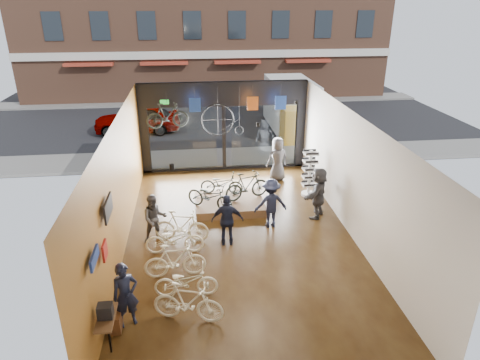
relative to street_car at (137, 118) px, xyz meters
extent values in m
cube|color=black|center=(4.32, -12.00, -0.81)|extent=(7.00, 12.00, 0.04)
cube|color=black|center=(4.32, -12.00, 3.03)|extent=(7.00, 12.00, 0.04)
cube|color=#B26F30|center=(0.80, -12.00, 1.11)|extent=(0.04, 12.00, 3.80)
cube|color=beige|center=(7.84, -12.00, 1.11)|extent=(0.04, 12.00, 3.80)
cube|color=beige|center=(4.32, -18.02, 1.11)|extent=(7.00, 0.04, 3.80)
cube|color=#198C26|center=(1.92, -6.12, 2.26)|extent=(0.35, 0.06, 0.18)
cube|color=black|center=(4.32, 3.00, -0.80)|extent=(30.00, 18.00, 0.02)
cube|color=slate|center=(4.32, -4.80, -0.73)|extent=(30.00, 2.40, 0.12)
cube|color=slate|center=(4.32, 7.00, -0.73)|extent=(30.00, 2.00, 0.12)
imported|color=gray|center=(0.00, 0.00, 0.00)|extent=(4.62, 1.86, 1.57)
imported|color=#F0E9C9|center=(2.70, -15.47, -0.28)|extent=(1.75, 0.93, 1.01)
imported|color=#F0E9C9|center=(2.65, -14.56, -0.37)|extent=(1.62, 0.63, 0.84)
imported|color=#F0E9C9|center=(2.36, -13.71, -0.29)|extent=(1.68, 0.55, 1.00)
imported|color=#F0E9C9|center=(2.32, -12.54, -0.34)|extent=(1.73, 0.65, 0.90)
imported|color=#F0E9C9|center=(2.52, -11.86, -0.28)|extent=(1.75, 0.79, 1.02)
cube|color=#4C391D|center=(4.18, -9.84, -0.64)|extent=(2.40, 1.80, 0.30)
imported|color=black|center=(3.47, -10.39, -0.03)|extent=(1.79, 1.50, 0.92)
imported|color=black|center=(4.82, -9.77, 0.02)|extent=(1.75, 1.01, 1.01)
imported|color=black|center=(3.96, -9.25, -0.08)|extent=(1.63, 0.86, 0.82)
imported|color=#161C33|center=(1.32, -15.43, 0.02)|extent=(0.69, 0.57, 1.61)
imported|color=#3F3F44|center=(1.73, -11.82, -0.01)|extent=(0.87, 0.75, 1.56)
imported|color=#161C33|center=(3.90, -12.24, 0.03)|extent=(0.99, 0.49, 1.64)
imported|color=#161C33|center=(5.40, -11.29, 0.05)|extent=(1.12, 0.70, 1.67)
imported|color=#3F3F44|center=(6.37, -7.50, 0.11)|extent=(0.98, 0.74, 1.80)
imported|color=#3F3F44|center=(7.11, -10.80, 0.10)|extent=(1.36, 1.67, 1.78)
imported|color=black|center=(2.10, -7.80, 2.14)|extent=(1.64, 0.81, 0.95)
cube|color=#1E3F99|center=(3.13, -6.80, 2.26)|extent=(0.45, 0.03, 0.55)
cube|color=#CC5919|center=(5.42, -6.80, 2.26)|extent=(0.45, 0.03, 0.55)
cube|color=#1E3F99|center=(6.56, -6.80, 2.26)|extent=(0.45, 0.03, 0.55)
camera|label=1|loc=(2.97, -23.46, 6.19)|focal=32.00mm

